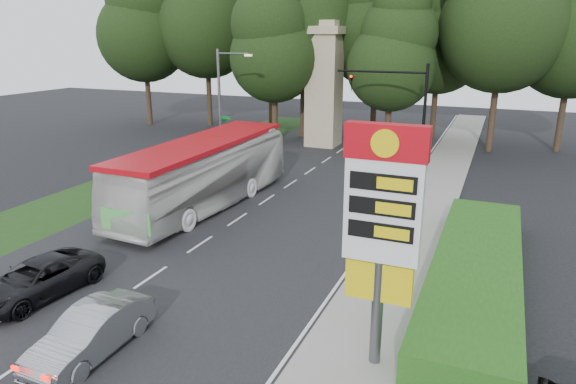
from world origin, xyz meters
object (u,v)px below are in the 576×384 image
at_px(transit_bus, 204,174).
at_px(sedan_silver, 91,332).
at_px(traffic_signal_mast, 405,102).
at_px(gas_station_pylon, 382,216).
at_px(streetlight_signs, 222,100).
at_px(suv_charcoal, 37,279).
at_px(monument, 324,84).

xyz_separation_m(transit_bus, sedan_silver, (4.09, -12.87, -1.12)).
bearing_deg(traffic_signal_mast, gas_station_pylon, -80.91).
xyz_separation_m(streetlight_signs, suv_charcoal, (4.19, -20.72, -3.79)).
xyz_separation_m(gas_station_pylon, traffic_signal_mast, (-3.52, 22.00, 0.22)).
bearing_deg(gas_station_pylon, traffic_signal_mast, 99.09).
relative_size(monument, transit_bus, 0.77).
distance_m(monument, suv_charcoal, 29.06).
relative_size(gas_station_pylon, transit_bus, 0.53).
height_order(monument, transit_bus, monument).
xyz_separation_m(traffic_signal_mast, streetlight_signs, (-12.67, -1.99, -0.23)).
bearing_deg(monument, traffic_signal_mast, -38.00).
relative_size(monument, suv_charcoal, 2.14).
height_order(traffic_signal_mast, streetlight_signs, streetlight_signs).
distance_m(streetlight_signs, transit_bus, 11.05).
distance_m(traffic_signal_mast, transit_bus, 14.68).
relative_size(traffic_signal_mast, suv_charcoal, 1.53).
height_order(streetlight_signs, transit_bus, streetlight_signs).
bearing_deg(gas_station_pylon, sedan_silver, -161.02).
distance_m(gas_station_pylon, monument, 30.17).
bearing_deg(streetlight_signs, monument, 58.03).
bearing_deg(sedan_silver, gas_station_pylon, 18.60).
xyz_separation_m(traffic_signal_mast, suv_charcoal, (-8.48, -22.70, -4.02)).
bearing_deg(suv_charcoal, sedan_silver, -18.35).
relative_size(gas_station_pylon, monument, 0.68).
height_order(sedan_silver, suv_charcoal, sedan_silver).
height_order(streetlight_signs, monument, monument).
bearing_deg(sedan_silver, suv_charcoal, 155.24).
relative_size(monument, sedan_silver, 2.40).
distance_m(streetlight_signs, suv_charcoal, 21.47).
relative_size(gas_station_pylon, suv_charcoal, 1.46).
bearing_deg(suv_charcoal, streetlight_signs, 107.46).
bearing_deg(streetlight_signs, sedan_silver, -69.47).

